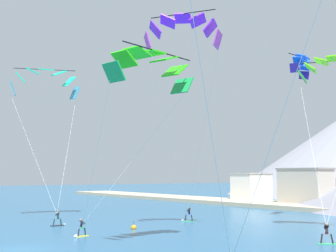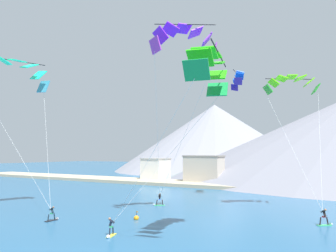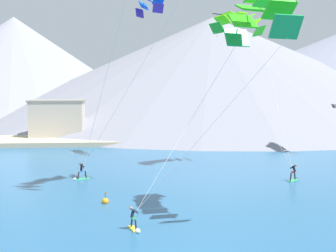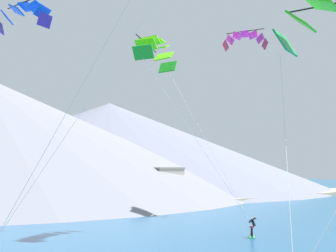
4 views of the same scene
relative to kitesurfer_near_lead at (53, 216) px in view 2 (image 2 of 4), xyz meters
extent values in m
cube|color=black|center=(-0.03, -0.23, -0.40)|extent=(0.44, 1.44, 0.07)
cylinder|color=#14232D|center=(-0.03, -0.63, -0.03)|extent=(0.11, 0.23, 0.68)
cylinder|color=#14232D|center=(-0.03, 0.16, -0.03)|extent=(0.11, 0.23, 0.68)
cube|color=#33B266|center=(-0.03, -0.23, 0.34)|extent=(0.28, 0.22, 0.12)
cylinder|color=#14232D|center=(0.07, -0.23, 0.65)|extent=(0.42, 0.20, 0.57)
cylinder|color=#14232D|center=(-0.02, -0.34, 0.82)|extent=(0.49, 0.08, 0.37)
cylinder|color=#14232D|center=(-0.03, -0.12, 0.82)|extent=(0.49, 0.08, 0.37)
cylinder|color=black|center=(-0.21, -0.23, 0.79)|extent=(0.03, 0.52, 0.03)
sphere|color=brown|center=(0.24, -0.23, 0.99)|extent=(0.21, 0.21, 0.21)
cone|color=white|center=(-0.03, 0.64, -0.34)|extent=(0.36, 0.30, 0.36)
cube|color=yellow|center=(9.60, -1.88, -0.40)|extent=(0.89, 1.50, 0.07)
cylinder|color=black|center=(9.47, -1.50, -0.03)|extent=(0.18, 0.25, 0.68)
cylinder|color=black|center=(9.73, -2.25, -0.03)|extent=(0.18, 0.25, 0.68)
cube|color=#33B266|center=(9.60, -1.88, 0.35)|extent=(0.34, 0.30, 0.12)
cylinder|color=black|center=(9.54, -1.90, 0.66)|extent=(0.40, 0.31, 0.58)
cylinder|color=black|center=(9.59, -1.76, 0.82)|extent=(0.49, 0.23, 0.38)
cylinder|color=black|center=(9.67, -1.97, 0.82)|extent=(0.49, 0.23, 0.38)
cylinder|color=black|center=(9.80, -1.81, 0.80)|extent=(0.20, 0.50, 0.03)
sphere|color=#9E7051|center=(9.44, -1.93, 1.02)|extent=(0.21, 0.21, 0.21)
cone|color=white|center=(9.89, -2.70, -0.34)|extent=(0.44, 0.40, 0.36)
cube|color=#33B266|center=(25.16, 12.00, -0.40)|extent=(1.36, 1.29, 0.07)
cylinder|color=black|center=(24.86, 11.73, 0.01)|extent=(0.27, 0.26, 0.76)
cylinder|color=black|center=(25.45, 12.26, 0.01)|extent=(0.27, 0.26, 0.76)
cube|color=red|center=(25.16, 12.00, 0.43)|extent=(0.39, 0.40, 0.12)
cylinder|color=black|center=(25.24, 11.91, 0.77)|extent=(0.48, 0.50, 0.65)
cylinder|color=black|center=(25.08, 11.90, 0.95)|extent=(0.43, 0.46, 0.42)
cylinder|color=black|center=(25.26, 12.07, 0.95)|extent=(0.43, 0.46, 0.42)
cylinder|color=black|center=(25.05, 12.12, 0.92)|extent=(0.41, 0.37, 0.03)
sphere|color=#9E7051|center=(25.36, 11.78, 1.15)|extent=(0.23, 0.23, 0.23)
cone|color=white|center=(25.80, 12.58, -0.34)|extent=(0.46, 0.47, 0.36)
cube|color=#33B266|center=(4.50, 14.24, -0.40)|extent=(1.46, 1.12, 0.07)
cylinder|color=black|center=(4.84, 14.44, -0.01)|extent=(0.27, 0.23, 0.73)
cylinder|color=black|center=(4.16, 14.04, -0.01)|extent=(0.27, 0.23, 0.73)
cube|color=blue|center=(4.50, 14.24, 0.39)|extent=(0.36, 0.38, 0.12)
cylinder|color=black|center=(4.45, 14.32, 0.72)|extent=(0.40, 0.47, 0.62)
cylinder|color=black|center=(4.60, 14.30, 0.90)|extent=(0.34, 0.49, 0.40)
cylinder|color=black|center=(4.40, 14.17, 0.90)|extent=(0.34, 0.49, 0.40)
cylinder|color=black|center=(4.59, 14.08, 0.87)|extent=(0.46, 0.29, 0.03)
sphere|color=tan|center=(4.37, 14.45, 1.10)|extent=(0.22, 0.22, 0.22)
cone|color=white|center=(3.75, 13.79, -0.34)|extent=(0.44, 0.46, 0.36)
cube|color=#14E9A9|center=(-10.17, 0.04, 18.48)|extent=(2.16, 2.17, 1.17)
cube|color=#14E9A9|center=(-9.77, 1.68, 18.82)|extent=(2.21, 2.13, 0.50)
cube|color=#14E9A9|center=(-9.51, 3.36, 18.48)|extent=(2.20, 1.88, 1.17)
cube|color=#14E9A9|center=(-9.44, 4.79, 17.51)|extent=(2.14, 1.39, 1.65)
cube|color=teal|center=(-9.55, 5.73, 16.06)|extent=(2.03, 0.72, 1.86)
cylinder|color=black|center=(-10.60, 1.85, 19.00)|extent=(3.19, 7.44, 0.10)
cylinder|color=silver|center=(-5.75, -1.28, 8.01)|extent=(11.14, 2.11, 14.46)
cylinder|color=silver|center=(-4.93, 2.87, 8.01)|extent=(9.51, 6.23, 14.46)
cube|color=#189344|center=(17.49, 3.40, 12.58)|extent=(2.00, 1.29, 1.43)
cube|color=#28CB11|center=(17.72, 2.46, 13.71)|extent=(2.07, 1.64, 1.14)
cube|color=#28CB11|center=(17.99, 1.19, 14.45)|extent=(2.11, 1.84, 0.71)
cube|color=#28CB11|center=(18.27, -0.25, 14.70)|extent=(2.13, 1.87, 0.20)
cube|color=#28CB11|center=(18.53, -1.69, 14.45)|extent=(2.11, 1.79, 0.71)
cube|color=#28CB11|center=(18.74, -2.97, 13.71)|extent=(2.08, 1.54, 1.14)
cube|color=#189344|center=(18.87, -3.93, 12.58)|extent=(2.01, 1.16, 1.43)
cylinder|color=black|center=(19.10, -0.09, 14.67)|extent=(1.85, 7.53, 0.10)
cylinder|color=silver|center=(13.60, 0.95, 6.35)|extent=(7.64, 5.55, 11.13)
cylinder|color=silver|center=(14.35, -3.03, 6.35)|extent=(9.13, 2.48, 11.13)
cube|color=green|center=(18.57, 18.00, 14.92)|extent=(1.60, 1.80, 1.21)
cube|color=#65E30C|center=(19.24, 18.46, 15.80)|extent=(1.81, 1.95, 1.00)
cube|color=#65E30C|center=(20.14, 19.00, 16.37)|extent=(1.91, 2.05, 0.69)
cube|color=#65E30C|center=(21.18, 19.57, 16.57)|extent=(1.90, 2.09, 0.30)
cube|color=#65E30C|center=(22.23, 20.10, 16.37)|extent=(1.82, 2.08, 0.69)
cube|color=#65E30C|center=(23.19, 20.54, 15.80)|extent=(1.63, 2.03, 1.00)
cube|color=green|center=(23.95, 20.83, 14.92)|extent=(1.35, 1.92, 1.21)
cylinder|color=black|center=(20.82, 20.25, 16.49)|extent=(5.30, 3.59, 0.10)
cylinder|color=silver|center=(21.70, 14.97, 7.66)|extent=(6.74, 5.75, 13.49)
cylinder|color=silver|center=(24.64, 16.51, 7.66)|extent=(0.86, 8.83, 13.49)
cube|color=purple|center=(14.34, 10.33, 18.55)|extent=(1.31, 1.82, 1.75)
cube|color=#7F20E9|center=(13.55, 10.03, 19.89)|extent=(1.77, 2.20, 1.65)
cube|color=#7F20E9|center=(12.51, 9.26, 20.81)|extent=(2.14, 2.37, 1.24)
cube|color=#7F20E9|center=(11.42, 8.16, 21.14)|extent=(2.34, 2.34, 0.60)
cube|color=#7F20E9|center=(10.47, 6.94, 20.81)|extent=(2.36, 2.11, 1.24)
cube|color=#7F20E9|center=(9.84, 5.81, 19.89)|extent=(2.21, 1.69, 1.65)
cube|color=purple|center=(9.65, 4.98, 18.55)|extent=(1.88, 1.17, 1.75)
cylinder|color=black|center=(11.97, 7.68, 21.35)|extent=(5.99, 3.81, 0.10)
cylinder|color=silver|center=(9.59, 12.18, 9.33)|extent=(10.04, 3.84, 16.94)
cylinder|color=silver|center=(7.16, 9.41, 9.33)|extent=(5.17, 9.38, 16.94)
cube|color=#372499|center=(12.63, 24.13, 17.85)|extent=(1.38, 0.56, 1.23)
cube|color=blue|center=(12.69, 24.73, 18.75)|extent=(1.52, 1.00, 1.19)
cube|color=blue|center=(12.50, 25.60, 19.37)|extent=(1.60, 1.35, 0.93)
cube|color=blue|center=(12.11, 26.58, 19.59)|extent=(1.59, 1.55, 0.51)
cube|color=blue|center=(11.59, 27.51, 19.37)|extent=(1.50, 1.61, 0.93)
cube|color=blue|center=(11.03, 28.20, 18.75)|extent=(1.33, 1.51, 1.19)
cube|color=#372499|center=(10.54, 28.54, 17.85)|extent=(1.12, 1.22, 1.23)
cylinder|color=black|center=(11.63, 26.35, 19.77)|extent=(0.69, 4.79, 0.10)
sphere|color=orange|center=(7.33, 4.93, -0.28)|extent=(0.56, 0.56, 0.56)
cylinder|color=black|center=(7.33, 4.93, 0.22)|extent=(0.04, 0.04, 0.44)
cube|color=orange|center=(7.42, 4.93, 0.40)|extent=(0.18, 0.01, 0.12)
cube|color=tan|center=(13.36, 41.68, -0.09)|extent=(180.00, 10.00, 0.70)
cube|color=silver|center=(-16.77, 46.42, 2.35)|extent=(5.41, 6.16, 5.57)
cube|color=#9D9992|center=(-16.77, 46.42, 5.29)|extent=(5.63, 6.41, 0.30)
cube|color=#B7AD9E|center=(-2.75, 45.01, 2.73)|extent=(8.51, 4.57, 6.33)
cube|color=gray|center=(-2.75, 45.01, 6.04)|extent=(8.85, 4.76, 0.30)
cone|color=gray|center=(-22.87, 100.74, 13.10)|extent=(81.06, 81.06, 27.07)
camera|label=1|loc=(48.62, -20.28, 5.09)|focal=50.00mm
camera|label=2|loc=(28.65, -24.45, 6.76)|focal=35.00mm
camera|label=3|loc=(9.62, -31.97, 9.38)|focal=50.00mm
camera|label=4|loc=(-5.92, -11.94, 5.19)|focal=50.00mm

